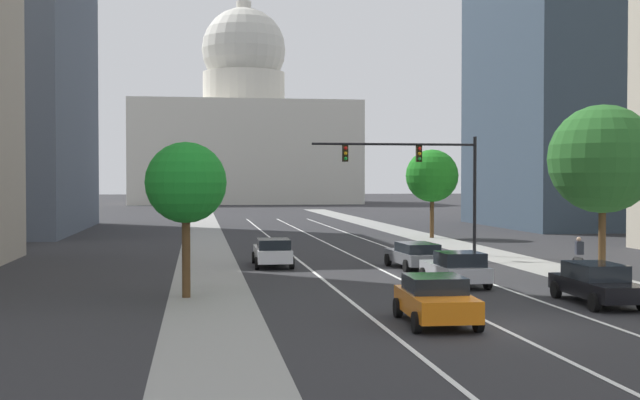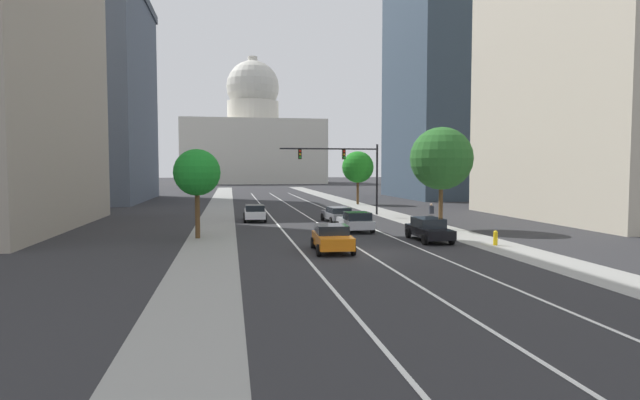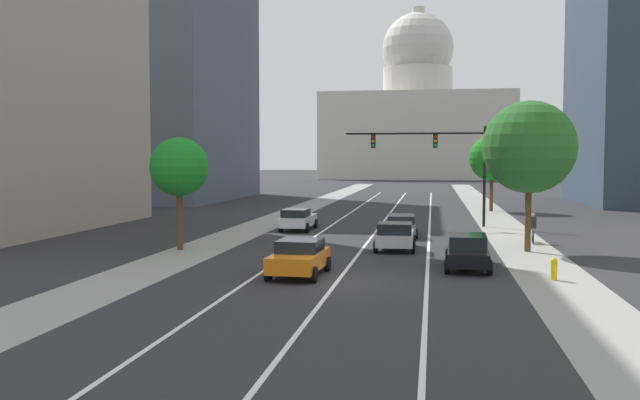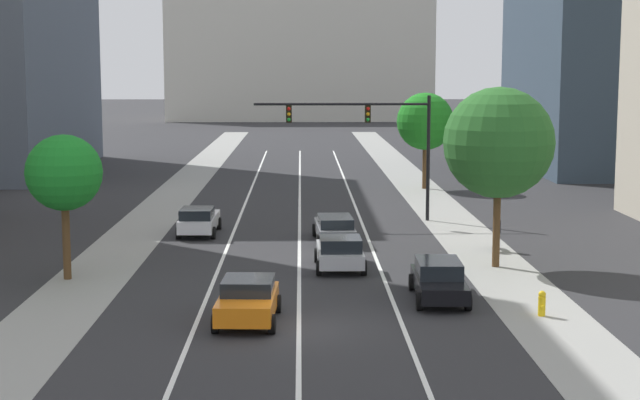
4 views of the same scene
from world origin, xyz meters
TOP-DOWN VIEW (x-y plane):
  - ground_plane at (0.00, 40.00)m, footprint 400.00×400.00m
  - sidewalk_left at (-8.57, 35.00)m, footprint 3.22×130.00m
  - sidewalk_right at (8.57, 35.00)m, footprint 3.22×130.00m
  - lane_stripe_left at (-3.48, 25.00)m, footprint 0.16×90.00m
  - lane_stripe_center at (0.00, 25.00)m, footprint 0.16×90.00m
  - lane_stripe_right at (3.48, 25.00)m, footprint 0.16×90.00m
  - office_tower_far_left at (-27.54, 50.67)m, footprint 17.14×26.75m
  - office_tower_far_right at (29.62, 50.90)m, footprint 21.42×21.90m
  - capitol_building at (0.00, 137.26)m, footprint 43.20×25.35m
  - car_black at (5.22, 3.95)m, footprint 2.07×4.78m
  - car_white at (-5.22, 18.43)m, footprint 2.02×4.52m
  - car_gray at (1.75, 16.16)m, footprint 2.17×4.82m
  - car_silver at (1.74, 9.50)m, footprint 2.15×4.16m
  - car_orange at (-1.74, 0.82)m, footprint 2.22×4.15m
  - traffic_signal_mast at (4.12, 22.93)m, footprint 9.90×0.39m
  - fire_hydrant at (8.47, 1.41)m, footprint 0.26×0.35m
  - cyclist at (9.33, 13.68)m, footprint 0.38×1.70m
  - street_tree_mid_right at (8.56, 9.93)m, footprint 4.78×4.78m
  - street_tree_far_right at (8.94, 37.61)m, footprint 4.08×4.08m
  - street_tree_near_left at (-9.50, 7.78)m, footprint 3.10×3.10m

SIDE VIEW (x-z plane):
  - ground_plane at x=0.00m, z-range 0.00..0.00m
  - sidewalk_left at x=-8.57m, z-range 0.00..0.01m
  - sidewalk_right at x=8.57m, z-range 0.00..0.01m
  - lane_stripe_left at x=-3.48m, z-range 0.01..0.02m
  - lane_stripe_center at x=0.00m, z-range 0.01..0.02m
  - lane_stripe_right at x=3.48m, z-range 0.01..0.02m
  - fire_hydrant at x=8.47m, z-range 0.01..0.92m
  - car_gray at x=1.75m, z-range 0.05..1.41m
  - car_silver at x=1.74m, z-range 0.02..1.50m
  - car_black at x=5.22m, z-range 0.03..1.50m
  - car_white at x=-5.22m, z-range 0.03..1.52m
  - car_orange at x=-1.74m, z-range 0.03..1.52m
  - cyclist at x=9.33m, z-range -0.01..1.71m
  - street_tree_near_left at x=-9.50m, z-range 1.39..7.34m
  - street_tree_far_right at x=8.94m, z-range 1.38..8.25m
  - traffic_signal_mast at x=4.12m, z-range 1.64..8.71m
  - street_tree_mid_right at x=8.56m, z-range 1.50..9.31m
  - capitol_building at x=0.00m, z-range -5.99..33.49m
  - office_tower_far_left at x=-27.54m, z-range 0.03..29.92m
  - office_tower_far_right at x=29.62m, z-range 0.04..43.21m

